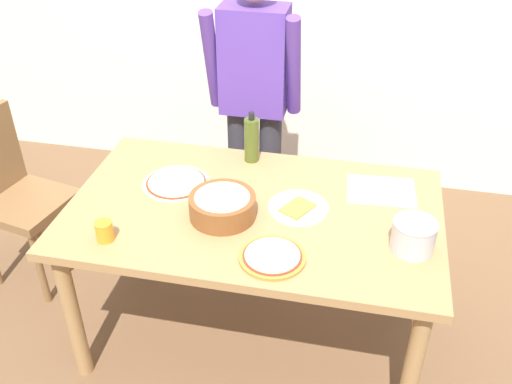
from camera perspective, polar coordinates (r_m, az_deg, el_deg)
name	(u,v)px	position (r m, az deg, el deg)	size (l,w,h in m)	color
ground	(254,330)	(3.00, -0.20, -13.49)	(8.00, 8.00, 0.00)	brown
dining_table	(254,225)	(2.54, -0.24, -3.25)	(1.60, 0.96, 0.76)	#A37A4C
person_cook	(254,94)	(3.07, -0.18, 9.60)	(0.49, 0.25, 1.62)	#2D2D38
chair_wooden_left	(13,190)	(3.25, -22.80, 0.19)	(0.47, 0.47, 0.95)	brown
pizza_raw_on_board	(176,183)	(2.66, -7.86, 0.86)	(0.31, 0.31, 0.02)	beige
pizza_cooked_on_tray	(272,257)	(2.22, 1.62, -6.38)	(0.26, 0.26, 0.02)	#C67A33
plate_with_slice	(298,208)	(2.49, 4.17, -1.54)	(0.26, 0.26, 0.02)	white
popcorn_bowl	(222,204)	(2.41, -3.33, -1.21)	(0.28, 0.28, 0.11)	brown
olive_oil_bottle	(252,140)	(2.77, -0.44, 5.19)	(0.07, 0.07, 0.26)	#47561E
steel_pot	(414,235)	(2.31, 15.27, -4.14)	(0.17, 0.17, 0.13)	#B7B7BC
cup_orange	(104,231)	(2.37, -14.71, -3.75)	(0.07, 0.07, 0.09)	orange
cutting_board_white	(381,191)	(2.65, 12.20, 0.14)	(0.30, 0.22, 0.01)	white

